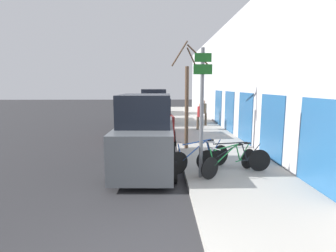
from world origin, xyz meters
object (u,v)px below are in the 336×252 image
Objects in this scene: parked_car_3 at (155,104)px; pedestrian_near at (204,111)px; bicycle_1 at (234,159)px; parked_car_2 at (154,108)px; bicycle_2 at (200,157)px; parked_car_0 at (146,136)px; signpost at (202,109)px; street_tree at (187,100)px; bicycle_0 at (230,161)px; pedestrian_far at (200,114)px; parked_car_1 at (153,120)px.

parked_car_3 is 8.73m from pedestrian_near.
bicycle_1 is 0.48× the size of parked_car_2.
parked_car_3 reaches higher than bicycle_2.
parked_car_0 is (-2.71, 0.81, 0.57)m from bicycle_1.
signpost is 0.82× the size of street_tree.
bicycle_0 is at bearing -77.63° from parked_car_2.
street_tree is at bearing -79.17° from parked_car_2.
bicycle_2 is (-1.00, 0.20, 0.01)m from bicycle_1.
signpost is at bearing -88.23° from parked_car_3.
parked_car_0 is 0.97× the size of parked_car_3.
signpost is 1.59× the size of bicycle_1.
pedestrian_far is (2.85, -3.45, -0.06)m from parked_car_2.
signpost reaches higher than bicycle_2.
signpost is 18.12m from parked_car_3.
parked_car_0 is (-2.56, 1.00, 0.59)m from bicycle_0.
bicycle_0 is 1.15× the size of pedestrian_near.
parked_car_1 is 3.51m from street_tree.
bicycle_0 is at bearing -85.17° from parked_car_3.
signpost reaches higher than pedestrian_far.
parked_car_1 is (-1.55, 6.58, -1.13)m from signpost.
bicycle_0 is 11.84m from parked_car_2.
bicycle_2 is at bearing -87.75° from parked_car_3.
bicycle_0 is 2.81m from parked_car_0.
signpost is at bearing 80.74° from pedestrian_far.
pedestrian_far is (0.15, 7.91, 0.54)m from bicycle_1.
signpost is 0.82× the size of parked_car_0.
parked_car_2 is (-2.55, 11.55, 0.61)m from bicycle_0.
parked_car_3 is at bearing 95.23° from signpost.
parked_car_0 is (-1.63, 1.29, -0.99)m from signpost.
pedestrian_near is at bearing -4.24° from bicycle_1.
parked_car_0 is at bearing 72.79° from bicycle_1.
bicycle_2 is 0.45× the size of parked_car_3.
bicycle_0 is 0.93m from bicycle_2.
bicycle_1 is 1.02m from bicycle_2.
parked_car_2 is 2.97× the size of pedestrian_far.
pedestrian_near reaches higher than bicycle_1.
parked_car_2 is 8.41m from street_tree.
bicycle_2 is at bearing -109.13° from pedestrian_near.
bicycle_2 is 17.44m from parked_car_3.
parked_car_1 is 3.32m from pedestrian_far.
signpost is at bearing 73.44° from bicycle_0.
parked_car_0 is 9.28m from pedestrian_near.
bicycle_2 is 1.90m from parked_car_0.
parked_car_1 is 11.44m from parked_car_3.
parked_car_0 is at bearing -124.06° from street_tree.
parked_car_1 reaches higher than bicycle_0.
parked_car_1 is 2.63× the size of pedestrian_far.
parked_car_1 is (-2.48, 6.29, 0.45)m from bicycle_0.
bicycle_2 is (-0.85, 0.39, 0.02)m from bicycle_0.
pedestrian_far is (2.86, 7.09, -0.04)m from parked_car_0.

